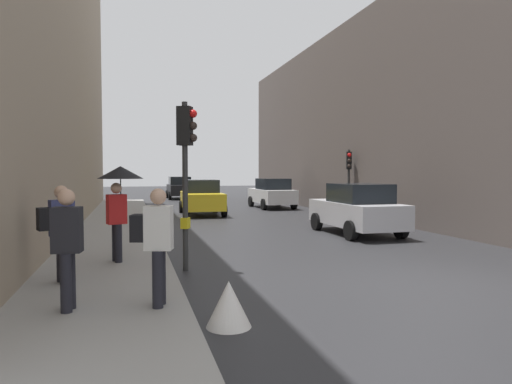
{
  "coord_description": "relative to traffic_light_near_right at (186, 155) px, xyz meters",
  "views": [
    {
      "loc": [
        -5.59,
        -7.65,
        2.18
      ],
      "look_at": [
        -0.9,
        9.34,
        1.38
      ],
      "focal_mm": 31.88,
      "sensor_mm": 36.0,
      "label": 1
    }
  ],
  "objects": [
    {
      "name": "pedestrian_with_umbrella",
      "position": [
        -1.42,
        0.62,
        -0.7
      ],
      "size": [
        1.0,
        1.0,
        2.14
      ],
      "color": "black",
      "rests_on": "sidewalk_kerb"
    },
    {
      "name": "traffic_light_mid_street",
      "position": [
        8.87,
        9.73,
        -0.32
      ],
      "size": [
        0.33,
        0.45,
        3.22
      ],
      "color": "#2D2D2D",
      "rests_on": "ground"
    },
    {
      "name": "traffic_light_near_right",
      "position": [
        0.0,
        0.0,
        0.0
      ],
      "size": [
        0.45,
        0.35,
        3.69
      ],
      "color": "#2D2D2D",
      "rests_on": "ground"
    },
    {
      "name": "ground_plane",
      "position": [
        4.43,
        -2.32,
        -2.55
      ],
      "size": [
        120.0,
        120.0,
        0.0
      ],
      "primitive_type": "plane",
      "color": "#28282B"
    },
    {
      "name": "pedestrian_with_black_backpack",
      "position": [
        -0.82,
        -3.07,
        -1.38
      ],
      "size": [
        0.65,
        0.42,
        1.77
      ],
      "color": "black",
      "rests_on": "sidewalk_kerb"
    },
    {
      "name": "pedestrian_in_dark_coat",
      "position": [
        -2.06,
        -2.95,
        -1.41
      ],
      "size": [
        0.43,
        0.36,
        1.77
      ],
      "color": "black",
      "rests_on": "sidewalk_kerb"
    },
    {
      "name": "car_yellow_taxi",
      "position": [
        2.27,
        12.81,
        -1.67
      ],
      "size": [
        2.1,
        4.24,
        1.76
      ],
      "color": "yellow",
      "rests_on": "ground"
    },
    {
      "name": "building_facade_right",
      "position": [
        15.18,
        10.17,
        2.26
      ],
      "size": [
        12.0,
        32.99,
        9.6
      ],
      "primitive_type": "cube",
      "color": "#5B514C",
      "rests_on": "ground"
    },
    {
      "name": "pedestrian_with_grey_backpack",
      "position": [
        -2.42,
        -1.17,
        -1.38
      ],
      "size": [
        0.66,
        0.47,
        1.77
      ],
      "color": "black",
      "rests_on": "sidewalk_kerb"
    },
    {
      "name": "sidewalk_kerb",
      "position": [
        -1.68,
        3.68,
        -2.47
      ],
      "size": [
        2.73,
        40.0,
        0.16
      ],
      "primitive_type": "cube",
      "color": "gray",
      "rests_on": "ground"
    },
    {
      "name": "car_silver_hatchback",
      "position": [
        6.39,
        4.23,
        -1.67
      ],
      "size": [
        2.03,
        4.21,
        1.76
      ],
      "color": "#BCBCC1",
      "rests_on": "ground"
    },
    {
      "name": "warning_sign_triangle",
      "position": [
        0.14,
        -3.81,
        -2.22
      ],
      "size": [
        0.64,
        0.64,
        0.65
      ],
      "primitive_type": "cone",
      "color": "silver",
      "rests_on": "ground"
    },
    {
      "name": "car_dark_suv",
      "position": [
        2.61,
        26.61,
        -1.67
      ],
      "size": [
        2.02,
        4.2,
        1.76
      ],
      "color": "black",
      "rests_on": "ground"
    },
    {
      "name": "car_white_compact",
      "position": [
        6.95,
        15.83,
        -1.67
      ],
      "size": [
        2.07,
        4.22,
        1.76
      ],
      "color": "silver",
      "rests_on": "ground"
    }
  ]
}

